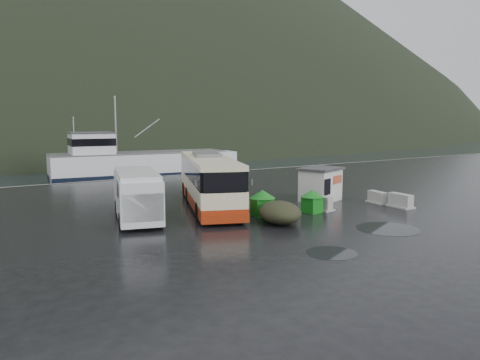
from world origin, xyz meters
TOP-DOWN VIEW (x-y plane):
  - ground at (0.00, 0.00)m, footprint 160.00×160.00m
  - quay_edge at (0.00, 20.00)m, footprint 160.00×0.60m
  - coach_bus at (1.23, 3.63)m, footprint 7.19×12.31m
  - white_van at (-4.07, 2.35)m, footprint 3.94×6.92m
  - waste_bin_left at (2.30, -0.68)m, footprint 1.30×1.30m
  - waste_bin_right at (5.40, -1.48)m, footprint 1.13×1.13m
  - dome_tent at (1.98, -2.75)m, footprint 3.06×3.59m
  - ticket_kiosk at (8.61, 1.27)m, footprint 3.47×3.02m
  - jersey_barrier_a at (6.36, -1.11)m, footprint 1.14×1.86m
  - jersey_barrier_b at (11.18, -1.47)m, footprint 1.07×1.70m
  - jersey_barrier_c at (11.22, -3.31)m, footprint 1.02×1.81m
  - fishing_trawler at (6.70, 29.65)m, footprint 23.97×7.78m
  - puddles at (4.67, -1.92)m, footprint 10.08×14.49m

SIDE VIEW (x-z plane):
  - ground at x=0.00m, z-range 0.00..0.00m
  - quay_edge at x=0.00m, z-range -0.75..0.75m
  - coach_bus at x=1.23m, z-range -1.70..1.70m
  - white_van at x=-4.07m, z-range -1.37..1.37m
  - waste_bin_left at x=2.30m, z-range -0.76..0.76m
  - waste_bin_right at x=5.40m, z-range -0.69..0.69m
  - dome_tent at x=1.98m, z-range -0.60..0.60m
  - ticket_kiosk at x=8.61m, z-range -1.14..1.14m
  - jersey_barrier_a at x=6.36m, z-range -0.44..0.44m
  - jersey_barrier_b at x=11.18m, z-range -0.39..0.39m
  - jersey_barrier_c at x=11.22m, z-range -0.43..0.43m
  - fishing_trawler at x=6.70m, z-range -4.71..4.71m
  - puddles at x=4.67m, z-range 0.00..0.01m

